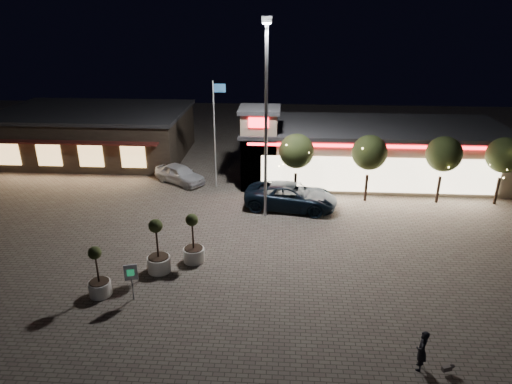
# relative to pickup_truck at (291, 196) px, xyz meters

# --- Properties ---
(ground) EXTENTS (90.00, 90.00, 0.00)m
(ground) POSITION_rel_pickup_truck_xyz_m (-3.70, -9.36, -0.87)
(ground) COLOR #665D52
(ground) RESTS_ON ground
(retail_building) EXTENTS (20.40, 8.40, 6.10)m
(retail_building) POSITION_rel_pickup_truck_xyz_m (5.81, 6.46, 1.34)
(retail_building) COLOR gray
(retail_building) RESTS_ON ground
(restaurant_building) EXTENTS (16.40, 11.00, 4.30)m
(restaurant_building) POSITION_rel_pickup_truck_xyz_m (-17.70, 10.62, 1.29)
(restaurant_building) COLOR #382D23
(restaurant_building) RESTS_ON ground
(floodlight_pole) EXTENTS (0.60, 0.40, 12.38)m
(floodlight_pole) POSITION_rel_pickup_truck_xyz_m (-1.70, -1.36, 6.15)
(floodlight_pole) COLOR gray
(floodlight_pole) RESTS_ON ground
(flagpole) EXTENTS (0.95, 0.10, 8.00)m
(flagpole) POSITION_rel_pickup_truck_xyz_m (-5.60, 3.64, 3.87)
(flagpole) COLOR white
(flagpole) RESTS_ON ground
(string_tree_a) EXTENTS (2.42, 2.42, 4.79)m
(string_tree_a) POSITION_rel_pickup_truck_xyz_m (0.30, 1.64, 2.69)
(string_tree_a) COLOR #332319
(string_tree_a) RESTS_ON ground
(string_tree_b) EXTENTS (2.42, 2.42, 4.79)m
(string_tree_b) POSITION_rel_pickup_truck_xyz_m (5.30, 1.64, 2.69)
(string_tree_b) COLOR #332319
(string_tree_b) RESTS_ON ground
(string_tree_c) EXTENTS (2.42, 2.42, 4.79)m
(string_tree_c) POSITION_rel_pickup_truck_xyz_m (10.30, 1.64, 2.69)
(string_tree_c) COLOR #332319
(string_tree_c) RESTS_ON ground
(string_tree_d) EXTENTS (2.42, 2.42, 4.79)m
(string_tree_d) POSITION_rel_pickup_truck_xyz_m (14.30, 1.64, 2.69)
(string_tree_d) COLOR #332319
(string_tree_d) RESTS_ON ground
(pickup_truck) EXTENTS (6.61, 3.76, 1.74)m
(pickup_truck) POSITION_rel_pickup_truck_xyz_m (0.00, 0.00, 0.00)
(pickup_truck) COLOR black
(pickup_truck) RESTS_ON ground
(white_sedan) EXTENTS (4.61, 3.91, 1.49)m
(white_sedan) POSITION_rel_pickup_truck_xyz_m (-8.66, 4.22, -0.13)
(white_sedan) COLOR silver
(white_sedan) RESTS_ON ground
(pedestrian) EXTENTS (0.58, 0.72, 1.71)m
(pedestrian) POSITION_rel_pickup_truck_xyz_m (4.84, -14.73, -0.01)
(pedestrian) COLOR black
(pedestrian) RESTS_ON ground
(dog) EXTENTS (0.51, 0.29, 0.27)m
(dog) POSITION_rel_pickup_truck_xyz_m (5.88, -14.91, -0.60)
(dog) COLOR #59514C
(dog) RESTS_ON ground
(planter_left) EXTENTS (1.21, 1.21, 2.98)m
(planter_left) POSITION_rel_pickup_truck_xyz_m (-6.92, -8.52, 0.05)
(planter_left) COLOR silver
(planter_left) RESTS_ON ground
(planter_mid) EXTENTS (1.06, 1.06, 2.62)m
(planter_mid) POSITION_rel_pickup_truck_xyz_m (-9.19, -10.81, -0.06)
(planter_mid) COLOR silver
(planter_mid) RESTS_ON ground
(planter_right) EXTENTS (1.15, 1.15, 2.82)m
(planter_right) POSITION_rel_pickup_truck_xyz_m (-5.29, -7.42, 0.00)
(planter_right) COLOR silver
(planter_right) RESTS_ON ground
(valet_sign) EXTENTS (0.61, 0.23, 1.87)m
(valet_sign) POSITION_rel_pickup_truck_xyz_m (-7.50, -11.06, 0.44)
(valet_sign) COLOR gray
(valet_sign) RESTS_ON ground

